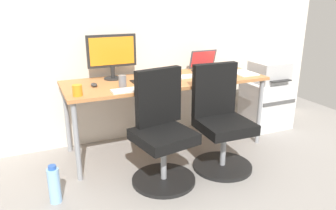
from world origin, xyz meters
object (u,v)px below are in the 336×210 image
at_px(desktop_monitor, 112,54).
at_px(coffee_mug, 77,90).
at_px(side_cabinet, 266,104).
at_px(open_laptop, 206,66).
at_px(printer, 269,72).
at_px(office_chair_right, 220,122).
at_px(office_chair_left, 162,133).
at_px(water_bottle_on_floor, 54,185).

relative_size(desktop_monitor, coffee_mug, 5.22).
bearing_deg(side_cabinet, open_laptop, 171.64).
bearing_deg(side_cabinet, desktop_monitor, 174.68).
relative_size(open_laptop, coffee_mug, 3.37).
bearing_deg(side_cabinet, printer, -90.00).
bearing_deg(side_cabinet, office_chair_right, -149.86).
distance_m(office_chair_left, water_bottle_on_floor, 0.92).
relative_size(printer, desktop_monitor, 0.83).
height_order(water_bottle_on_floor, coffee_mug, coffee_mug).
bearing_deg(side_cabinet, coffee_mug, -172.64).
distance_m(printer, coffee_mug, 2.24).
height_order(office_chair_right, water_bottle_on_floor, office_chair_right).
bearing_deg(desktop_monitor, water_bottle_on_floor, -131.89).
relative_size(office_chair_right, printer, 2.35).
height_order(office_chair_right, open_laptop, open_laptop).
relative_size(office_chair_right, water_bottle_on_floor, 3.03).
height_order(side_cabinet, open_laptop, open_laptop).
relative_size(office_chair_left, office_chair_right, 1.00).
distance_m(water_bottle_on_floor, open_laptop, 1.96).
relative_size(office_chair_left, coffee_mug, 10.22).
distance_m(office_chair_right, printer, 1.23).
bearing_deg(side_cabinet, water_bottle_on_floor, -166.46).
relative_size(side_cabinet, open_laptop, 1.77).
distance_m(office_chair_left, desktop_monitor, 0.97).
relative_size(printer, water_bottle_on_floor, 1.29).
bearing_deg(office_chair_right, side_cabinet, 30.14).
height_order(printer, open_laptop, open_laptop).
height_order(office_chair_left, water_bottle_on_floor, office_chair_left).
xyz_separation_m(office_chair_left, open_laptop, (0.83, 0.72, 0.36)).
distance_m(water_bottle_on_floor, desktop_monitor, 1.33).
bearing_deg(open_laptop, printer, -8.42).
bearing_deg(water_bottle_on_floor, side_cabinet, 13.54).
height_order(office_chair_left, printer, office_chair_left).
xyz_separation_m(office_chair_right, side_cabinet, (1.04, 0.60, -0.15)).
height_order(water_bottle_on_floor, open_laptop, open_laptop).
bearing_deg(printer, open_laptop, 171.58).
height_order(desktop_monitor, coffee_mug, desktop_monitor).
relative_size(printer, coffee_mug, 4.35).
height_order(office_chair_left, side_cabinet, office_chair_left).
relative_size(printer, open_laptop, 1.29).
distance_m(printer, water_bottle_on_floor, 2.62).
distance_m(printer, desktop_monitor, 1.84).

